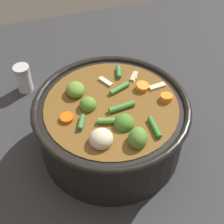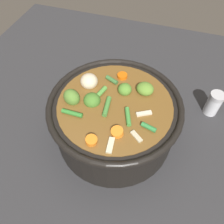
{
  "view_description": "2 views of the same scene",
  "coord_description": "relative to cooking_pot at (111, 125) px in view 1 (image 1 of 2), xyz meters",
  "views": [
    {
      "loc": [
        -0.42,
        0.13,
        0.58
      ],
      "look_at": [
        -0.0,
        -0.0,
        0.1
      ],
      "focal_mm": 54.04,
      "sensor_mm": 36.0,
      "label": 1
    },
    {
      "loc": [
        0.09,
        -0.31,
        0.5
      ],
      "look_at": [
        -0.0,
        -0.01,
        0.1
      ],
      "focal_mm": 36.25,
      "sensor_mm": 36.0,
      "label": 2
    }
  ],
  "objects": [
    {
      "name": "ground_plane",
      "position": [
        0.0,
        -0.0,
        -0.07
      ],
      "size": [
        1.1,
        1.1,
        0.0
      ],
      "primitive_type": "plane",
      "color": "#2D2D30"
    },
    {
      "name": "cooking_pot",
      "position": [
        0.0,
        0.0,
        0.0
      ],
      "size": [
        0.3,
        0.3,
        0.15
      ],
      "color": "black",
      "rests_on": "ground_plane"
    },
    {
      "name": "salt_shaker",
      "position": [
        0.23,
        0.15,
        -0.03
      ],
      "size": [
        0.04,
        0.04,
        0.07
      ],
      "color": "silver",
      "rests_on": "ground_plane"
    }
  ]
}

